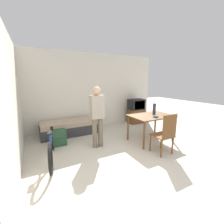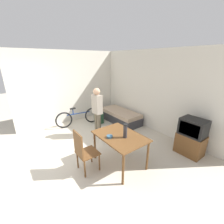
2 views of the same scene
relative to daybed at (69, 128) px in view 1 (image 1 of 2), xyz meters
name	(u,v)px [view 1 (image 1 of 2)]	position (x,y,z in m)	size (l,w,h in m)	color
ground_plane	(157,175)	(0.95, -3.00, -0.22)	(20.00, 20.00, 0.00)	beige
wall_back	(90,91)	(0.95, 0.50, 1.13)	(5.45, 0.06, 2.70)	silver
wall_left	(13,100)	(-1.31, -1.27, 1.13)	(0.06, 4.47, 2.70)	silver
daybed	(69,128)	(0.00, 0.00, 0.00)	(1.75, 0.77, 0.45)	#333338
tv	(136,111)	(2.76, 0.07, 0.26)	(0.65, 0.45, 0.99)	brown
dining_table	(151,118)	(1.96, -1.67, 0.45)	(1.19, 0.84, 0.76)	brown
wooden_chair	(166,133)	(1.69, -2.47, 0.32)	(0.44, 0.44, 0.99)	brown
bicycle	(52,146)	(-0.69, -1.48, 0.09)	(0.30, 1.69, 0.71)	black
person_standing	(97,113)	(0.46, -1.34, 0.69)	(0.34, 0.21, 1.58)	#6B604C
thermos_flask	(154,109)	(2.10, -1.64, 0.71)	(0.09, 0.09, 0.32)	#2D2D33
mate_bowl	(156,116)	(1.90, -1.92, 0.56)	(0.13, 0.13, 0.05)	#335670
backpack	(59,138)	(-0.42, -0.76, 0.00)	(0.35, 0.27, 0.44)	#284C33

